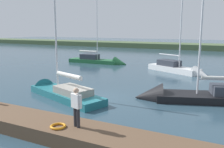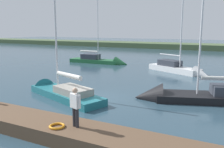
% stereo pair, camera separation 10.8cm
% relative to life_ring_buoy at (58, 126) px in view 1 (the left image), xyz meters
% --- Properties ---
extents(ground_plane, '(200.00, 200.00, 0.00)m').
position_rel_life_ring_buoy_xyz_m(ground_plane, '(2.01, -6.21, -0.67)').
color(ground_plane, '#2D4756').
extents(far_shoreline, '(180.00, 8.00, 2.40)m').
position_rel_life_ring_buoy_xyz_m(far_shoreline, '(2.01, -52.18, -0.67)').
color(far_shoreline, '#4C603D').
rests_on(far_shoreline, ground_plane).
extents(dock_pier, '(20.97, 1.98, 0.62)m').
position_rel_life_ring_buoy_xyz_m(dock_pier, '(2.01, -0.40, -0.36)').
color(dock_pier, brown).
rests_on(dock_pier, ground_plane).
extents(life_ring_buoy, '(0.66, 0.66, 0.10)m').
position_rel_life_ring_buoy_xyz_m(life_ring_buoy, '(0.00, 0.00, 0.00)').
color(life_ring_buoy, orange).
rests_on(life_ring_buoy, dock_pier).
extents(sailboat_near_dock, '(7.26, 4.80, 9.50)m').
position_rel_life_ring_buoy_xyz_m(sailboat_near_dock, '(-1.06, -18.84, -0.41)').
color(sailboat_near_dock, white).
rests_on(sailboat_near_dock, ground_plane).
extents(sailboat_inner_slip, '(8.44, 2.14, 9.57)m').
position_rel_life_ring_buoy_xyz_m(sailboat_inner_slip, '(10.13, -21.46, -0.48)').
color(sailboat_inner_slip, '#236638').
rests_on(sailboat_inner_slip, ground_plane).
extents(sailboat_far_left, '(7.98, 4.27, 8.03)m').
position_rel_life_ring_buoy_xyz_m(sailboat_far_left, '(4.70, -5.71, -0.55)').
color(sailboat_far_left, '#1E6B75').
rests_on(sailboat_far_left, ground_plane).
extents(sailboat_far_right, '(8.93, 4.76, 9.28)m').
position_rel_life_ring_buoy_xyz_m(sailboat_far_right, '(-3.97, -8.68, -0.48)').
color(sailboat_far_right, black).
rests_on(sailboat_far_right, ground_plane).
extents(person_on_dock, '(0.61, 0.34, 1.66)m').
position_rel_life_ring_buoy_xyz_m(person_on_dock, '(-0.66, -0.40, 0.90)').
color(person_on_dock, '#28282D').
rests_on(person_on_dock, dock_pier).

